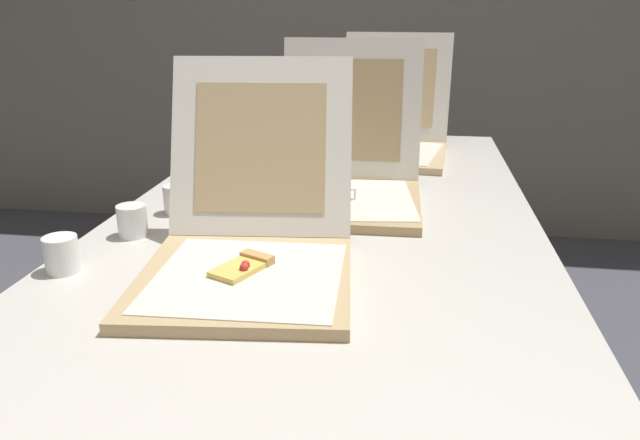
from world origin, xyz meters
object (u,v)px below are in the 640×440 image
(pizza_box_front, at_px, (249,246))
(cup_white_near_left, at_px, (62,254))
(pizza_box_middle, at_px, (345,180))
(cup_white_mid, at_px, (177,199))
(cup_white_near_center, at_px, (132,221))
(table, at_px, (322,239))
(pizza_box_back, at_px, (388,138))

(pizza_box_front, bearing_deg, cup_white_near_left, -178.02)
(pizza_box_middle, bearing_deg, cup_white_near_left, -134.09)
(cup_white_mid, bearing_deg, pizza_box_middle, 21.86)
(cup_white_near_center, bearing_deg, cup_white_near_left, -103.99)
(table, distance_m, cup_white_near_left, 0.57)
(pizza_box_middle, xyz_separation_m, cup_white_mid, (-0.39, -0.16, -0.02))
(table, height_order, pizza_box_back, pizza_box_back)
(pizza_box_back, height_order, cup_white_near_center, pizza_box_back)
(pizza_box_middle, xyz_separation_m, pizza_box_back, (0.08, 0.53, -0.00))
(table, height_order, cup_white_near_center, cup_white_near_center)
(table, bearing_deg, pizza_box_back, 80.23)
(pizza_box_front, height_order, pizza_box_back, pizza_box_back)
(pizza_box_front, xyz_separation_m, pizza_box_back, (0.21, 1.00, 0.00))
(table, xyz_separation_m, cup_white_mid, (-0.35, 0.01, 0.08))
(pizza_box_back, xyz_separation_m, cup_white_near_center, (-0.51, -0.85, -0.02))
(table, relative_size, cup_white_near_center, 30.21)
(cup_white_mid, height_order, cup_white_near_left, same)
(cup_white_mid, xyz_separation_m, cup_white_near_center, (-0.04, -0.16, 0.00))
(cup_white_mid, relative_size, cup_white_near_left, 1.00)
(table, distance_m, cup_white_mid, 0.36)
(pizza_box_back, relative_size, cup_white_mid, 7.41)
(table, distance_m, pizza_box_middle, 0.20)
(pizza_box_front, distance_m, cup_white_near_center, 0.34)
(cup_white_mid, bearing_deg, cup_white_near_left, -103.70)
(pizza_box_middle, height_order, cup_white_near_center, pizza_box_middle)
(cup_white_near_left, bearing_deg, pizza_box_back, 61.86)
(table, height_order, cup_white_near_left, cup_white_near_left)
(cup_white_near_center, bearing_deg, cup_white_mid, 76.64)
(table, height_order, pizza_box_middle, pizza_box_middle)
(cup_white_near_center, bearing_deg, pizza_box_middle, 36.66)
(pizza_box_front, height_order, pizza_box_middle, pizza_box_middle)
(cup_white_mid, xyz_separation_m, cup_white_near_left, (-0.09, -0.36, 0.00))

